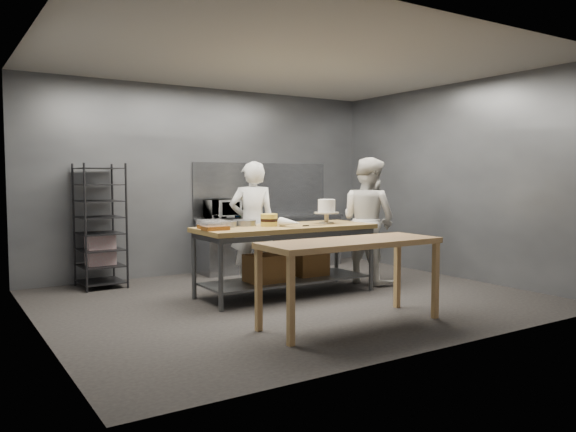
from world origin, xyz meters
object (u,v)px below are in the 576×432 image
Objects in this scene: microwave at (223,209)px; frosted_cake_stand at (327,208)px; chef_behind at (252,224)px; chef_right at (368,220)px; near_counter at (351,248)px; layer_cake at (269,220)px; work_table at (286,252)px; speed_rack at (100,227)px.

frosted_cake_stand is (0.62, -1.96, 0.08)m from microwave.
chef_behind is 0.97× the size of chef_right.
near_counter is 3.59m from microwave.
chef_behind is 8.05× the size of layer_cake.
chef_behind is 5.23× the size of frosted_cake_stand.
work_table is 1.99m from microwave.
work_table is 4.43× the size of microwave.
layer_cake is at bearing 100.63° from chef_behind.
chef_right reaches higher than chef_behind.
microwave is (0.25, 3.57, 0.24)m from near_counter.
chef_behind reaches higher than microwave.
chef_behind reaches higher than near_counter.
microwave reaches higher than layer_cake.
near_counter is at bearing -89.86° from layer_cake.
microwave is (-1.46, 1.85, 0.13)m from chef_right.
chef_right is 3.40× the size of microwave.
speed_rack reaches higher than work_table.
speed_rack is at bearing 136.26° from work_table.
speed_rack is at bearing -177.66° from microwave.
microwave is (0.03, 1.93, 0.48)m from work_table.
near_counter is at bearing -94.04° from microwave.
layer_cake is (-1.71, -0.03, 0.08)m from chef_right.
work_table is 0.49m from layer_cake.
work_table is at bearing 177.25° from frosted_cake_stand.
microwave is 2.46× the size of layer_cake.
speed_rack is at bearing 116.08° from near_counter.
work_table is at bearing 82.97° from chef_right.
chef_behind is at bearing 79.19° from layer_cake.
layer_cake is at bearing -97.76° from microwave.
speed_rack is 7.93× the size of layer_cake.
frosted_cake_stand reaches higher than work_table.
speed_rack is at bearing 52.70° from chef_right.
frosted_cake_stand is at bearing -4.99° from layer_cake.
chef_right is at bearing 45.14° from near_counter.
layer_cake is at bearing 175.01° from frosted_cake_stand.
chef_behind reaches higher than frosted_cake_stand.
chef_behind is at bearing 86.95° from near_counter.
layer_cake reaches higher than work_table.
chef_behind is at bearing 134.42° from frosted_cake_stand.
speed_rack is (-1.71, 3.49, 0.04)m from near_counter.
chef_right is 2.36m from microwave.
near_counter is 9.06× the size of layer_cake.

